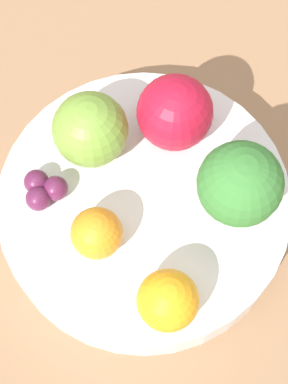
{
  "coord_description": "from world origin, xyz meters",
  "views": [
    {
      "loc": [
        0.18,
        0.07,
        0.52
      ],
      "look_at": [
        0.0,
        0.0,
        0.07
      ],
      "focal_mm": 60.0,
      "sensor_mm": 36.0,
      "label": 1
    }
  ],
  "objects_px": {
    "bowl": "(144,207)",
    "orange_front": "(168,300)",
    "orange_back": "(97,233)",
    "grape_cluster": "(43,189)",
    "apple_green": "(180,114)",
    "apple_red": "(90,130)",
    "broccoli": "(240,185)"
  },
  "relations": [
    {
      "from": "bowl",
      "to": "orange_front",
      "type": "relative_size",
      "value": 5.21
    },
    {
      "from": "orange_back",
      "to": "grape_cluster",
      "type": "height_order",
      "value": "orange_back"
    },
    {
      "from": "orange_front",
      "to": "orange_back",
      "type": "height_order",
      "value": "orange_front"
    },
    {
      "from": "orange_back",
      "to": "apple_green",
      "type": "bearing_deg",
      "value": 168.56
    },
    {
      "from": "orange_front",
      "to": "grape_cluster",
      "type": "distance_m",
      "value": 0.13
    },
    {
      "from": "bowl",
      "to": "apple_red",
      "type": "xyz_separation_m",
      "value": [
        -0.02,
        -0.05,
        0.05
      ]
    },
    {
      "from": "bowl",
      "to": "apple_green",
      "type": "distance_m",
      "value": 0.08
    },
    {
      "from": "orange_back",
      "to": "broccoli",
      "type": "bearing_deg",
      "value": 127.09
    },
    {
      "from": "apple_red",
      "to": "grape_cluster",
      "type": "distance_m",
      "value": 0.06
    },
    {
      "from": "broccoli",
      "to": "apple_green",
      "type": "height_order",
      "value": "broccoli"
    },
    {
      "from": "apple_green",
      "to": "apple_red",
      "type": "bearing_deg",
      "value": -56.97
    },
    {
      "from": "apple_red",
      "to": "apple_green",
      "type": "bearing_deg",
      "value": 123.03
    },
    {
      "from": "apple_green",
      "to": "grape_cluster",
      "type": "xyz_separation_m",
      "value": [
        0.09,
        -0.08,
        -0.02
      ]
    },
    {
      "from": "apple_green",
      "to": "grape_cluster",
      "type": "height_order",
      "value": "apple_green"
    },
    {
      "from": "broccoli",
      "to": "apple_red",
      "type": "bearing_deg",
      "value": -93.75
    },
    {
      "from": "apple_green",
      "to": "orange_back",
      "type": "height_order",
      "value": "apple_green"
    },
    {
      "from": "grape_cluster",
      "to": "orange_back",
      "type": "bearing_deg",
      "value": 69.76
    },
    {
      "from": "apple_green",
      "to": "orange_front",
      "type": "bearing_deg",
      "value": 17.78
    },
    {
      "from": "broccoli",
      "to": "apple_green",
      "type": "bearing_deg",
      "value": -126.51
    },
    {
      "from": "apple_green",
      "to": "orange_back",
      "type": "bearing_deg",
      "value": -11.44
    },
    {
      "from": "apple_red",
      "to": "orange_front",
      "type": "height_order",
      "value": "apple_red"
    },
    {
      "from": "apple_green",
      "to": "broccoli",
      "type": "bearing_deg",
      "value": 53.49
    },
    {
      "from": "apple_green",
      "to": "orange_back",
      "type": "xyz_separation_m",
      "value": [
        0.11,
        -0.02,
        -0.01
      ]
    },
    {
      "from": "orange_front",
      "to": "grape_cluster",
      "type": "relative_size",
      "value": 1.25
    },
    {
      "from": "orange_back",
      "to": "apple_red",
      "type": "bearing_deg",
      "value": -153.1
    },
    {
      "from": "orange_back",
      "to": "grape_cluster",
      "type": "relative_size",
      "value": 1.09
    },
    {
      "from": "orange_front",
      "to": "bowl",
      "type": "bearing_deg",
      "value": -147.02
    },
    {
      "from": "orange_back",
      "to": "grape_cluster",
      "type": "xyz_separation_m",
      "value": [
        -0.02,
        -0.05,
        -0.01
      ]
    },
    {
      "from": "bowl",
      "to": "orange_back",
      "type": "xyz_separation_m",
      "value": [
        0.05,
        -0.02,
        0.04
      ]
    },
    {
      "from": "orange_front",
      "to": "orange_back",
      "type": "xyz_separation_m",
      "value": [
        -0.03,
        -0.07,
        -0.0
      ]
    },
    {
      "from": "orange_front",
      "to": "orange_back",
      "type": "bearing_deg",
      "value": -112.41
    },
    {
      "from": "bowl",
      "to": "broccoli",
      "type": "distance_m",
      "value": 0.09
    }
  ]
}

